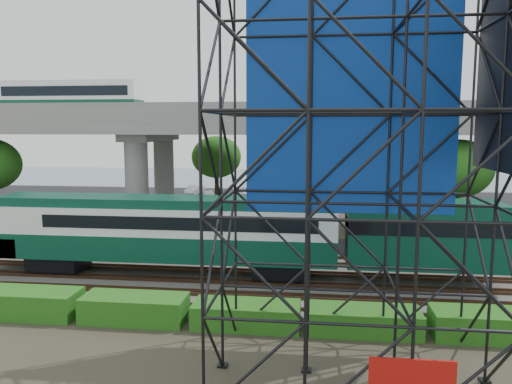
# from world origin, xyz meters

# --- Properties ---
(ground) EXTENTS (140.00, 140.00, 0.00)m
(ground) POSITION_xyz_m (0.00, 0.00, 0.00)
(ground) COLOR #474233
(ground) RESTS_ON ground
(ballast_bed) EXTENTS (90.00, 12.00, 0.20)m
(ballast_bed) POSITION_xyz_m (0.00, 2.00, 0.10)
(ballast_bed) COLOR slate
(ballast_bed) RESTS_ON ground
(service_road) EXTENTS (90.00, 5.00, 0.08)m
(service_road) POSITION_xyz_m (0.00, 10.50, 0.04)
(service_road) COLOR black
(service_road) RESTS_ON ground
(parking_lot) EXTENTS (90.00, 18.00, 0.08)m
(parking_lot) POSITION_xyz_m (0.00, 34.00, 0.04)
(parking_lot) COLOR black
(parking_lot) RESTS_ON ground
(harbor_water) EXTENTS (140.00, 40.00, 0.03)m
(harbor_water) POSITION_xyz_m (0.00, 56.00, 0.01)
(harbor_water) COLOR #43566F
(harbor_water) RESTS_ON ground
(rail_tracks) EXTENTS (90.00, 9.52, 0.16)m
(rail_tracks) POSITION_xyz_m (0.00, 2.00, 0.28)
(rail_tracks) COLOR #472D1E
(rail_tracks) RESTS_ON ballast_bed
(commuter_train) EXTENTS (29.30, 3.06, 4.30)m
(commuter_train) POSITION_xyz_m (-2.33, 2.00, 2.88)
(commuter_train) COLOR black
(commuter_train) RESTS_ON rail_tracks
(overpass) EXTENTS (80.00, 12.00, 12.40)m
(overpass) POSITION_xyz_m (-1.23, 16.00, 8.21)
(overpass) COLOR #9E9B93
(overpass) RESTS_ON ground
(scaffold_tower) EXTENTS (9.36, 6.36, 15.00)m
(scaffold_tower) POSITION_xyz_m (5.18, -7.98, 7.47)
(scaffold_tower) COLOR black
(scaffold_tower) RESTS_ON ground
(hedge_strip) EXTENTS (34.60, 1.80, 1.20)m
(hedge_strip) POSITION_xyz_m (1.01, -4.30, 0.56)
(hedge_strip) COLOR #1C5D15
(hedge_strip) RESTS_ON ground
(trees) EXTENTS (40.94, 16.94, 7.69)m
(trees) POSITION_xyz_m (-4.67, 16.17, 5.57)
(trees) COLOR #382314
(trees) RESTS_ON ground
(suv) EXTENTS (5.48, 4.11, 1.38)m
(suv) POSITION_xyz_m (-16.27, 10.45, 0.77)
(suv) COLOR black
(suv) RESTS_ON service_road
(parked_cars) EXTENTS (36.33, 9.25, 1.26)m
(parked_cars) POSITION_xyz_m (1.03, 33.77, 0.66)
(parked_cars) COLOR white
(parked_cars) RESTS_ON parking_lot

